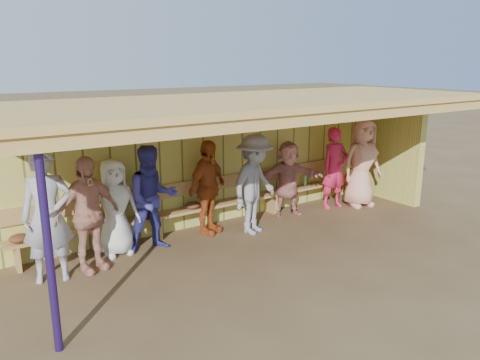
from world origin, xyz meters
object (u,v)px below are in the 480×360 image
Objects in this scene: player_g at (335,168)px; player_h at (362,163)px; player_b at (115,207)px; bench at (218,198)px; player_a at (48,216)px; player_f at (288,179)px; player_d at (208,188)px; player_c at (152,199)px; player_extra at (87,215)px; player_e at (255,184)px.

player_g is 0.91× the size of player_h.
bench is at bearing 7.61° from player_b.
player_f is at bearing 18.14° from player_a.
player_d is at bearing -176.84° from player_h.
bench is (0.40, 0.31, -0.34)m from player_d.
player_a is at bearing 162.84° from player_d.
player_b is at bearing -159.99° from player_f.
player_a reaches higher than player_h.
player_c is at bearing 21.20° from player_a.
player_d reaches higher than player_b.
player_c is 1.64m from bench.
player_extra is at bearing 13.16° from player_a.
player_e reaches higher than player_extra.
player_a is 1.05× the size of player_e.
player_f is (3.62, 0.00, -0.03)m from player_b.
player_b is at bearing -171.82° from bench.
player_g is at bearing 166.75° from player_h.
player_d is at bearing 21.17° from player_a.
player_e is at bearing 12.47° from player_a.
player_h is at bearing -20.97° from player_e.
player_d is at bearing -142.33° from bench.
player_b is 0.87× the size of player_e.
player_h is at bearing -31.04° from player_d.
player_a reaches higher than player_d.
player_c is at bearing 162.79° from player_d.
player_a is 0.25× the size of bench.
player_e is 1.06× the size of player_g.
player_a reaches higher than player_extra.
player_h is (1.73, -0.40, 0.18)m from player_f.
player_e is 2.89m from player_h.
player_b is 2.16m from bench.
player_f is 1.78m from player_h.
player_h reaches higher than bench.
player_h is at bearing 4.03° from player_c.
player_e is (3.56, -0.07, -0.04)m from player_a.
player_a is at bearing -168.05° from bench.
player_d is 0.91× the size of player_h.
player_a reaches higher than player_c.
player_e is at bearing -169.62° from player_h.
player_b is (1.10, 0.38, -0.16)m from player_a.
player_extra is at bearing -154.77° from player_f.
player_d is (1.73, 0.00, 0.07)m from player_b.
player_a is at bearing -165.37° from player_c.
player_a is at bearing -172.94° from player_g.
player_e reaches higher than player_b.
player_c is at bearing 149.16° from player_e.
player_b is at bearing 155.24° from player_d.
player_f is 0.81× the size of player_h.
player_c is 4.77m from player_h.
player_e is 1.25m from player_f.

